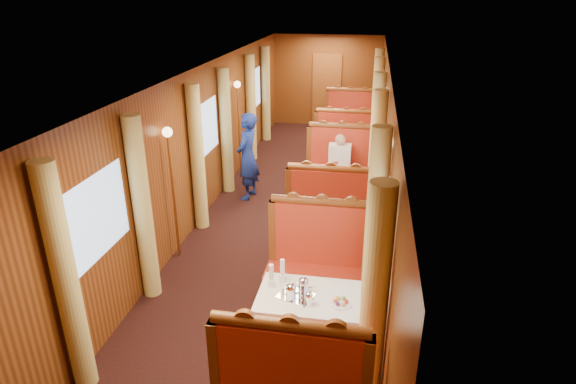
% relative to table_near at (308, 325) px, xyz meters
% --- Properties ---
extents(floor, '(3.00, 12.00, 0.01)m').
position_rel_table_near_xyz_m(floor, '(-0.75, 3.50, -0.38)').
color(floor, black).
rests_on(floor, ground).
extents(ceiling, '(3.00, 12.00, 0.01)m').
position_rel_table_near_xyz_m(ceiling, '(-0.75, 3.50, 2.12)').
color(ceiling, silver).
rests_on(ceiling, wall_left).
extents(wall_far, '(3.00, 0.01, 2.50)m').
position_rel_table_near_xyz_m(wall_far, '(-0.75, 9.50, 0.88)').
color(wall_far, brown).
rests_on(wall_far, floor).
extents(wall_left, '(0.01, 12.00, 2.50)m').
position_rel_table_near_xyz_m(wall_left, '(-2.25, 3.50, 0.88)').
color(wall_left, brown).
rests_on(wall_left, floor).
extents(wall_right, '(0.01, 12.00, 2.50)m').
position_rel_table_near_xyz_m(wall_right, '(0.75, 3.50, 0.88)').
color(wall_right, brown).
rests_on(wall_right, floor).
extents(doorway_far, '(0.80, 0.04, 2.00)m').
position_rel_table_near_xyz_m(doorway_far, '(-0.75, 9.47, 0.62)').
color(doorway_far, brown).
rests_on(doorway_far, floor).
extents(table_near, '(1.05, 0.72, 0.75)m').
position_rel_table_near_xyz_m(table_near, '(0.00, 0.00, 0.00)').
color(table_near, white).
rests_on(table_near, floor).
extents(banquette_near_aft, '(1.30, 0.55, 1.34)m').
position_rel_table_near_xyz_m(banquette_near_aft, '(0.00, 1.01, 0.05)').
color(banquette_near_aft, '#AB1314').
rests_on(banquette_near_aft, floor).
extents(table_mid, '(1.05, 0.72, 0.75)m').
position_rel_table_near_xyz_m(table_mid, '(0.00, 3.50, 0.00)').
color(table_mid, white).
rests_on(table_mid, floor).
extents(banquette_mid_fwd, '(1.30, 0.55, 1.34)m').
position_rel_table_near_xyz_m(banquette_mid_fwd, '(0.00, 2.49, 0.05)').
color(banquette_mid_fwd, '#AB1314').
rests_on(banquette_mid_fwd, floor).
extents(banquette_mid_aft, '(1.30, 0.55, 1.34)m').
position_rel_table_near_xyz_m(banquette_mid_aft, '(0.00, 4.51, 0.05)').
color(banquette_mid_aft, '#AB1314').
rests_on(banquette_mid_aft, floor).
extents(table_far, '(1.05, 0.72, 0.75)m').
position_rel_table_near_xyz_m(table_far, '(0.00, 7.00, 0.00)').
color(table_far, white).
rests_on(table_far, floor).
extents(banquette_far_fwd, '(1.30, 0.55, 1.34)m').
position_rel_table_near_xyz_m(banquette_far_fwd, '(0.00, 5.99, 0.05)').
color(banquette_far_fwd, '#AB1314').
rests_on(banquette_far_fwd, floor).
extents(banquette_far_aft, '(1.30, 0.55, 1.34)m').
position_rel_table_near_xyz_m(banquette_far_aft, '(0.00, 8.01, 0.05)').
color(banquette_far_aft, '#AB1314').
rests_on(banquette_far_aft, floor).
extents(tea_tray, '(0.41, 0.36, 0.01)m').
position_rel_table_near_xyz_m(tea_tray, '(-0.13, -0.04, 0.38)').
color(tea_tray, silver).
rests_on(tea_tray, table_near).
extents(teapot_left, '(0.18, 0.14, 0.15)m').
position_rel_table_near_xyz_m(teapot_left, '(-0.17, -0.11, 0.45)').
color(teapot_left, silver).
rests_on(teapot_left, tea_tray).
extents(teapot_right, '(0.16, 0.14, 0.11)m').
position_rel_table_near_xyz_m(teapot_right, '(0.02, -0.16, 0.43)').
color(teapot_right, silver).
rests_on(teapot_right, tea_tray).
extents(teapot_back, '(0.21, 0.18, 0.15)m').
position_rel_table_near_xyz_m(teapot_back, '(-0.06, 0.03, 0.45)').
color(teapot_back, silver).
rests_on(teapot_back, tea_tray).
extents(fruit_plate, '(0.22, 0.22, 0.05)m').
position_rel_table_near_xyz_m(fruit_plate, '(0.33, -0.09, 0.39)').
color(fruit_plate, white).
rests_on(fruit_plate, table_near).
extents(cup_inboard, '(0.08, 0.08, 0.26)m').
position_rel_table_near_xyz_m(cup_inboard, '(-0.41, 0.09, 0.48)').
color(cup_inboard, white).
rests_on(cup_inboard, table_near).
extents(cup_outboard, '(0.08, 0.08, 0.26)m').
position_rel_table_near_xyz_m(cup_outboard, '(-0.31, 0.21, 0.48)').
color(cup_outboard, white).
rests_on(cup_outboard, table_near).
extents(rose_vase_mid, '(0.06, 0.06, 0.36)m').
position_rel_table_near_xyz_m(rose_vase_mid, '(-0.00, 3.48, 0.55)').
color(rose_vase_mid, silver).
rests_on(rose_vase_mid, table_mid).
extents(rose_vase_far, '(0.06, 0.06, 0.36)m').
position_rel_table_near_xyz_m(rose_vase_far, '(-0.03, 7.04, 0.55)').
color(rose_vase_far, silver).
rests_on(rose_vase_far, table_far).
extents(window_left_near, '(0.01, 1.20, 0.90)m').
position_rel_table_near_xyz_m(window_left_near, '(-2.24, 0.00, 1.07)').
color(window_left_near, '#92ADD2').
rests_on(window_left_near, wall_left).
extents(curtain_left_near_a, '(0.22, 0.22, 2.35)m').
position_rel_table_near_xyz_m(curtain_left_near_a, '(-2.13, -0.78, 0.80)').
color(curtain_left_near_a, '#D8C96E').
rests_on(curtain_left_near_a, floor).
extents(curtain_left_near_b, '(0.22, 0.22, 2.35)m').
position_rel_table_near_xyz_m(curtain_left_near_b, '(-2.13, 0.78, 0.80)').
color(curtain_left_near_b, '#D8C96E').
rests_on(curtain_left_near_b, floor).
extents(window_right_near, '(0.01, 1.20, 0.90)m').
position_rel_table_near_xyz_m(window_right_near, '(0.74, 0.00, 1.07)').
color(window_right_near, '#92ADD2').
rests_on(window_right_near, wall_right).
extents(curtain_right_near_a, '(0.22, 0.22, 2.35)m').
position_rel_table_near_xyz_m(curtain_right_near_a, '(0.63, -0.78, 0.80)').
color(curtain_right_near_a, '#D8C96E').
rests_on(curtain_right_near_a, floor).
extents(curtain_right_near_b, '(0.22, 0.22, 2.35)m').
position_rel_table_near_xyz_m(curtain_right_near_b, '(0.63, 0.78, 0.80)').
color(curtain_right_near_b, '#D8C96E').
rests_on(curtain_right_near_b, floor).
extents(window_left_mid, '(0.01, 1.20, 0.90)m').
position_rel_table_near_xyz_m(window_left_mid, '(-2.24, 3.50, 1.07)').
color(window_left_mid, '#92ADD2').
rests_on(window_left_mid, wall_left).
extents(curtain_left_mid_a, '(0.22, 0.22, 2.35)m').
position_rel_table_near_xyz_m(curtain_left_mid_a, '(-2.13, 2.72, 0.80)').
color(curtain_left_mid_a, '#D8C96E').
rests_on(curtain_left_mid_a, floor).
extents(curtain_left_mid_b, '(0.22, 0.22, 2.35)m').
position_rel_table_near_xyz_m(curtain_left_mid_b, '(-2.13, 4.28, 0.80)').
color(curtain_left_mid_b, '#D8C96E').
rests_on(curtain_left_mid_b, floor).
extents(window_right_mid, '(0.01, 1.20, 0.90)m').
position_rel_table_near_xyz_m(window_right_mid, '(0.74, 3.50, 1.07)').
color(window_right_mid, '#92ADD2').
rests_on(window_right_mid, wall_right).
extents(curtain_right_mid_a, '(0.22, 0.22, 2.35)m').
position_rel_table_near_xyz_m(curtain_right_mid_a, '(0.63, 2.72, 0.80)').
color(curtain_right_mid_a, '#D8C96E').
rests_on(curtain_right_mid_a, floor).
extents(curtain_right_mid_b, '(0.22, 0.22, 2.35)m').
position_rel_table_near_xyz_m(curtain_right_mid_b, '(0.63, 4.28, 0.80)').
color(curtain_right_mid_b, '#D8C96E').
rests_on(curtain_right_mid_b, floor).
extents(window_left_far, '(0.01, 1.20, 0.90)m').
position_rel_table_near_xyz_m(window_left_far, '(-2.24, 7.00, 1.07)').
color(window_left_far, '#92ADD2').
rests_on(window_left_far, wall_left).
extents(curtain_left_far_a, '(0.22, 0.22, 2.35)m').
position_rel_table_near_xyz_m(curtain_left_far_a, '(-2.13, 6.22, 0.80)').
color(curtain_left_far_a, '#D8C96E').
rests_on(curtain_left_far_a, floor).
extents(curtain_left_far_b, '(0.22, 0.22, 2.35)m').
position_rel_table_near_xyz_m(curtain_left_far_b, '(-2.13, 7.78, 0.80)').
color(curtain_left_far_b, '#D8C96E').
rests_on(curtain_left_far_b, floor).
extents(window_right_far, '(0.01, 1.20, 0.90)m').
position_rel_table_near_xyz_m(window_right_far, '(0.74, 7.00, 1.07)').
color(window_right_far, '#92ADD2').
rests_on(window_right_far, wall_right).
extents(curtain_right_far_a, '(0.22, 0.22, 2.35)m').
position_rel_table_near_xyz_m(curtain_right_far_a, '(0.63, 6.22, 0.80)').
color(curtain_right_far_a, '#D8C96E').
rests_on(curtain_right_far_a, floor).
extents(curtain_right_far_b, '(0.22, 0.22, 2.35)m').
position_rel_table_near_xyz_m(curtain_right_far_b, '(0.63, 7.78, 0.80)').
color(curtain_right_far_b, '#D8C96E').
rests_on(curtain_right_far_b, floor).
extents(sconce_left_fore, '(0.14, 0.14, 1.95)m').
position_rel_table_near_xyz_m(sconce_left_fore, '(-2.15, 1.75, 1.01)').
color(sconce_left_fore, '#BF8C3F').
rests_on(sconce_left_fore, floor).
extents(sconce_right_fore, '(0.14, 0.14, 1.95)m').
position_rel_table_near_xyz_m(sconce_right_fore, '(0.65, 1.75, 1.01)').
color(sconce_right_fore, '#BF8C3F').
rests_on(sconce_right_fore, floor).
extents(sconce_left_aft, '(0.14, 0.14, 1.95)m').
position_rel_table_near_xyz_m(sconce_left_aft, '(-2.15, 5.25, 1.01)').
color(sconce_left_aft, '#BF8C3F').
rests_on(sconce_left_aft, floor).
extents(sconce_right_aft, '(0.14, 0.14, 1.95)m').
position_rel_table_near_xyz_m(sconce_right_aft, '(0.65, 5.25, 1.01)').
color(sconce_right_aft, '#BF8C3F').
rests_on(sconce_right_aft, floor).
extents(steward, '(0.47, 0.64, 1.62)m').
position_rel_table_near_xyz_m(steward, '(-1.66, 4.01, 0.43)').
color(steward, navy).
rests_on(steward, floor).
extents(passenger, '(0.40, 0.44, 0.76)m').
position_rel_table_near_xyz_m(passenger, '(-0.00, 4.31, 0.37)').
color(passenger, beige).
rests_on(passenger, banquette_mid_aft).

